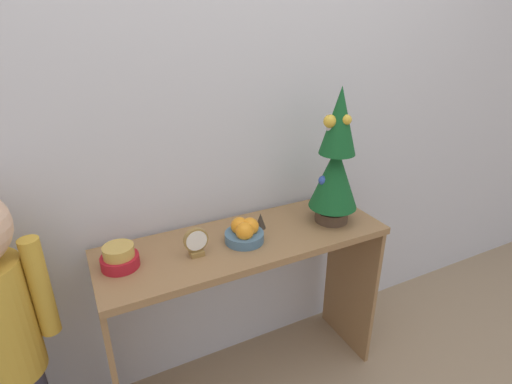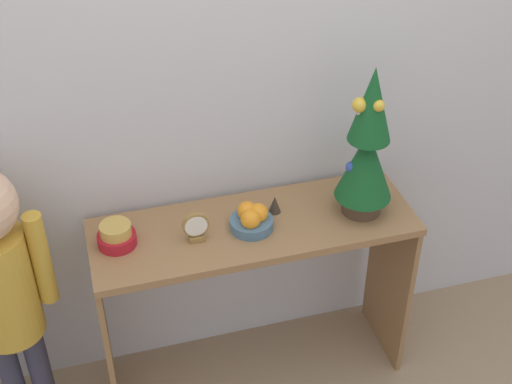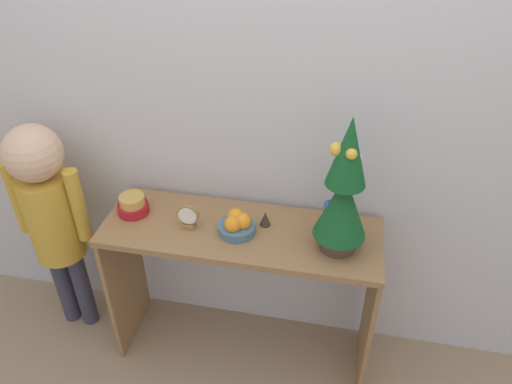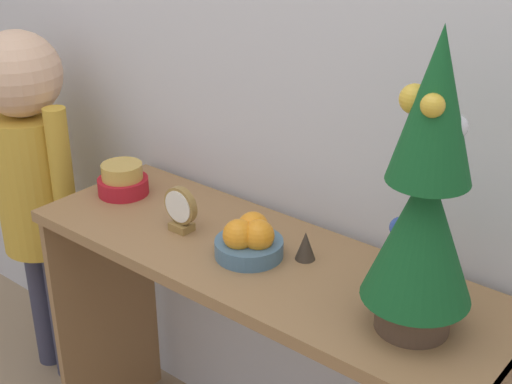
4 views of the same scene
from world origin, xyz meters
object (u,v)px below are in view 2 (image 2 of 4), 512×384
(fruit_bowl, at_px, (252,219))
(singing_bowl, at_px, (116,236))
(figurine, at_px, (275,204))
(mini_tree, at_px, (367,147))
(desk_clock, at_px, (196,227))

(fruit_bowl, bearing_deg, singing_bowl, 175.19)
(fruit_bowl, xyz_separation_m, figurine, (0.11, 0.07, -0.01))
(mini_tree, height_order, figurine, mini_tree)
(mini_tree, distance_m, singing_bowl, 0.93)
(mini_tree, distance_m, figurine, 0.40)
(mini_tree, relative_size, fruit_bowl, 3.73)
(mini_tree, distance_m, desk_clock, 0.66)
(singing_bowl, xyz_separation_m, figurine, (0.58, 0.03, -0.00))
(mini_tree, relative_size, singing_bowl, 4.30)
(singing_bowl, height_order, desk_clock, desk_clock)
(mini_tree, distance_m, fruit_bowl, 0.48)
(fruit_bowl, relative_size, singing_bowl, 1.15)
(figurine, bearing_deg, singing_bowl, -177.26)
(fruit_bowl, bearing_deg, mini_tree, -1.72)
(mini_tree, relative_size, desk_clock, 5.11)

